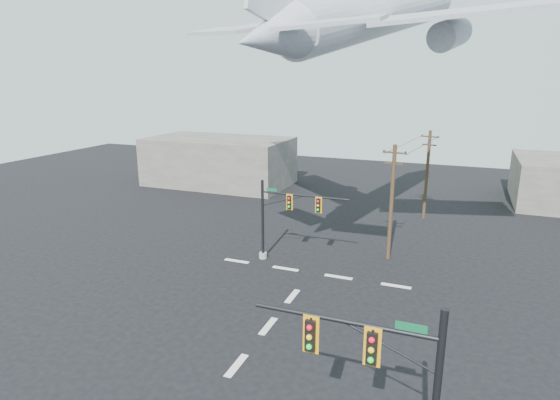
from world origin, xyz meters
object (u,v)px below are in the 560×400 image
at_px(utility_pole_b, 427,173).
at_px(airliner, 378,13).
at_px(signal_mast_near, 393,396).
at_px(signal_mast_far, 281,219).
at_px(utility_pole_a, 392,201).

relative_size(utility_pole_b, airliner, 0.29).
relative_size(signal_mast_near, signal_mast_far, 1.01).
xyz_separation_m(signal_mast_near, utility_pole_a, (-3.26, 21.25, 0.87)).
bearing_deg(signal_mast_near, utility_pole_b, 92.87).
bearing_deg(utility_pole_b, signal_mast_near, -70.28).
xyz_separation_m(utility_pole_b, airliner, (-3.40, -11.68, 13.38)).
distance_m(utility_pole_b, airliner, 18.09).
height_order(utility_pole_a, airliner, airliner).
bearing_deg(utility_pole_a, airliner, 175.29).
height_order(utility_pole_a, utility_pole_b, utility_pole_a).
relative_size(signal_mast_near, utility_pole_b, 0.81).
relative_size(utility_pole_a, airliner, 0.30).
relative_size(signal_mast_far, airliner, 0.23).
xyz_separation_m(signal_mast_far, airliner, (5.79, 3.85, 14.55)).
bearing_deg(signal_mast_near, signal_mast_far, 121.41).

